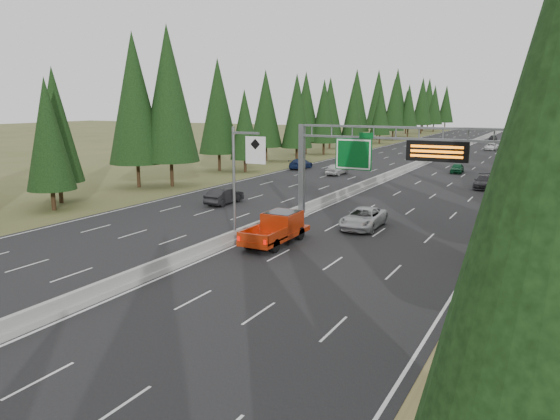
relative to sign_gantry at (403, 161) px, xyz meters
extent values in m
cube|color=black|center=(-8.92, 45.12, -5.23)|extent=(32.00, 260.00, 0.08)
cube|color=olive|center=(8.88, 45.12, -5.24)|extent=(3.60, 260.00, 0.06)
cube|color=#475126|center=(-26.72, 45.12, -5.24)|extent=(3.60, 260.00, 0.06)
cube|color=gray|center=(-8.92, 45.12, -5.04)|extent=(0.70, 260.00, 0.30)
cube|color=gray|center=(-8.92, 45.12, -4.64)|extent=(0.30, 260.00, 0.60)
cube|color=slate|center=(-8.57, 0.12, -1.29)|extent=(0.45, 0.45, 7.80)
cube|color=gray|center=(-8.57, 0.12, -5.04)|extent=(0.90, 0.90, 0.30)
cube|color=slate|center=(7.28, 0.12, -1.29)|extent=(0.45, 0.45, 7.80)
cube|color=gray|center=(7.28, 0.12, -5.04)|extent=(0.90, 0.90, 0.30)
cube|color=slate|center=(-0.64, 0.12, 2.53)|extent=(15.85, 0.35, 0.16)
cube|color=slate|center=(-0.64, 0.12, 1.69)|extent=(15.85, 0.35, 0.16)
cube|color=#054C19|center=(-3.92, -0.13, 0.36)|extent=(3.00, 0.10, 2.50)
cube|color=silver|center=(-3.92, -0.19, 0.36)|extent=(2.85, 0.02, 2.35)
cube|color=#054C19|center=(-2.92, -0.13, 1.86)|extent=(1.10, 0.10, 0.45)
cube|color=black|center=(2.58, -0.18, 0.86)|extent=(4.50, 0.40, 1.50)
cube|color=orange|center=(2.58, -0.40, 1.21)|extent=(3.80, 0.02, 0.18)
cube|color=orange|center=(2.58, -0.40, 0.86)|extent=(3.80, 0.02, 0.18)
cube|color=orange|center=(2.58, -0.40, 0.51)|extent=(3.80, 0.02, 0.18)
cylinder|color=slate|center=(-8.92, -9.88, -1.19)|extent=(0.20, 0.20, 8.00)
cube|color=gray|center=(-8.92, -9.88, -5.09)|extent=(0.50, 0.50, 0.20)
cube|color=slate|center=(-7.92, -9.88, 2.41)|extent=(2.00, 0.15, 0.15)
cube|color=silver|center=(-7.12, -10.00, 1.31)|extent=(1.50, 0.06, 1.80)
cylinder|color=black|center=(10.81, -19.26, -3.93)|extent=(0.40, 0.40, 2.69)
cylinder|color=black|center=(10.29, -6.09, -3.85)|extent=(0.40, 0.40, 2.84)
cone|color=black|center=(10.29, -6.09, 5.02)|extent=(6.39, 6.39, 14.91)
cylinder|color=black|center=(10.08, 21.49, -3.92)|extent=(0.40, 0.40, 2.69)
cylinder|color=black|center=(10.28, 38.70, -4.29)|extent=(0.40, 0.40, 1.96)
cylinder|color=black|center=(-29.85, -7.60, -4.32)|extent=(0.40, 0.40, 1.90)
cone|color=black|center=(-29.85, -7.60, 1.64)|extent=(4.29, 4.29, 10.00)
cylinder|color=black|center=(-32.28, -4.68, -4.23)|extent=(0.40, 0.40, 2.09)
cone|color=black|center=(-32.28, -4.68, 2.29)|extent=(4.69, 4.69, 10.95)
cylinder|color=black|center=(-29.45, 8.77, -3.81)|extent=(0.40, 0.40, 2.92)
cone|color=black|center=(-29.45, 8.77, 5.32)|extent=(6.57, 6.57, 15.33)
cylinder|color=black|center=(-32.37, 6.39, -3.88)|extent=(0.40, 0.40, 2.78)
cone|color=black|center=(-32.37, 6.39, 4.82)|extent=(6.26, 6.26, 14.61)
cylinder|color=black|center=(-28.63, 23.77, -4.35)|extent=(0.40, 0.40, 1.83)
cone|color=black|center=(-28.63, 23.77, 1.36)|extent=(4.12, 4.12, 9.60)
cylinder|color=black|center=(-32.73, 23.44, -4.02)|extent=(0.40, 0.40, 2.51)
cone|color=black|center=(-32.73, 23.44, 3.81)|extent=(5.64, 5.64, 13.15)
cylinder|color=black|center=(-28.43, 39.68, -4.13)|extent=(0.40, 0.40, 2.27)
cone|color=black|center=(-28.43, 39.68, 2.97)|extent=(5.11, 5.11, 11.93)
cylinder|color=black|center=(-33.13, 37.77, -4.08)|extent=(0.40, 0.40, 2.37)
cone|color=black|center=(-33.13, 37.77, 3.33)|extent=(5.34, 5.34, 12.45)
cylinder|color=black|center=(-29.20, 52.63, -4.17)|extent=(0.40, 0.40, 2.20)
cone|color=black|center=(-29.20, 52.63, 2.70)|extent=(4.94, 4.94, 11.54)
cylinder|color=black|center=(-32.47, 51.74, -4.06)|extent=(0.40, 0.40, 2.42)
cone|color=black|center=(-32.47, 51.74, 3.50)|extent=(5.45, 5.45, 12.71)
cylinder|color=black|center=(-29.22, 67.72, -4.19)|extent=(0.40, 0.40, 2.15)
cone|color=black|center=(-29.22, 67.72, 2.52)|extent=(4.84, 4.84, 11.29)
cylinder|color=black|center=(-33.32, 65.35, -4.09)|extent=(0.40, 0.40, 2.35)
cone|color=black|center=(-33.32, 65.35, 3.25)|extent=(5.29, 5.29, 12.33)
cylinder|color=black|center=(-28.06, 82.74, -4.21)|extent=(0.40, 0.40, 2.11)
cone|color=black|center=(-28.06, 82.74, 2.39)|extent=(4.76, 4.76, 11.10)
cylinder|color=black|center=(-33.75, 82.14, -3.90)|extent=(0.40, 0.40, 2.75)
cone|color=black|center=(-33.75, 82.14, 4.69)|extent=(6.18, 6.18, 14.42)
cylinder|color=black|center=(-28.75, 95.84, -4.05)|extent=(0.40, 0.40, 2.44)
cone|color=black|center=(-28.75, 95.84, 3.58)|extent=(5.49, 5.49, 12.82)
cylinder|color=black|center=(-33.19, 96.67, -3.85)|extent=(0.40, 0.40, 2.83)
cone|color=black|center=(-33.19, 96.67, 5.00)|extent=(6.38, 6.38, 14.88)
cylinder|color=black|center=(-28.70, 110.02, -4.11)|extent=(0.40, 0.40, 2.31)
cone|color=black|center=(-28.70, 110.02, 3.10)|extent=(5.20, 5.20, 12.13)
cylinder|color=black|center=(-32.08, 109.96, -3.78)|extent=(0.40, 0.40, 2.98)
cone|color=black|center=(-32.08, 109.96, 5.55)|extent=(6.72, 6.72, 15.67)
cylinder|color=black|center=(-29.31, 127.77, -3.92)|extent=(0.40, 0.40, 2.69)
cone|color=black|center=(-29.31, 127.77, 4.49)|extent=(6.06, 6.06, 14.13)
cylinder|color=black|center=(-33.55, 125.88, -4.22)|extent=(0.40, 0.40, 2.10)
cone|color=black|center=(-33.55, 125.88, 2.35)|extent=(4.73, 4.73, 11.04)
cylinder|color=black|center=(-28.45, 140.87, -4.08)|extent=(0.40, 0.40, 2.39)
cone|color=black|center=(-28.45, 140.87, 3.38)|extent=(5.37, 5.37, 12.53)
cylinder|color=black|center=(-32.31, 142.27, -4.13)|extent=(0.40, 0.40, 2.27)
cone|color=black|center=(-32.31, 142.27, 2.96)|extent=(5.11, 5.11, 11.91)
cylinder|color=black|center=(-28.09, 157.22, -4.05)|extent=(0.40, 0.40, 2.44)
cone|color=black|center=(-28.09, 157.22, 3.57)|extent=(5.48, 5.48, 12.80)
cylinder|color=black|center=(-33.69, 155.42, -3.85)|extent=(0.40, 0.40, 2.83)
cone|color=black|center=(-33.69, 155.42, 4.98)|extent=(6.36, 6.36, 14.85)
imported|color=#BABABF|center=(-2.46, -1.53, -4.41)|extent=(2.70, 5.64, 1.55)
cylinder|color=black|center=(-7.16, -10.93, -4.73)|extent=(0.34, 0.92, 0.92)
cylinder|color=black|center=(-5.22, -10.93, -4.73)|extent=(0.34, 0.92, 0.92)
cylinder|color=black|center=(-7.16, -7.15, -4.73)|extent=(0.34, 0.92, 0.92)
cylinder|color=black|center=(-5.22, -7.15, -4.73)|extent=(0.34, 0.92, 0.92)
cube|color=#9F2509|center=(-6.19, -8.98, -4.56)|extent=(2.29, 6.42, 0.34)
cube|color=#9F2509|center=(-6.19, -7.95, -3.76)|extent=(2.18, 2.52, 1.26)
cube|color=black|center=(-6.19, -7.95, -3.41)|extent=(1.95, 2.18, 0.63)
cube|color=#9F2509|center=(-7.28, -10.70, -4.16)|extent=(0.11, 2.75, 0.69)
cube|color=#9F2509|center=(-5.10, -10.70, -4.16)|extent=(0.11, 2.75, 0.69)
cube|color=#9F2509|center=(-6.19, -12.08, -4.16)|extent=(2.29, 0.11, 0.69)
imported|color=#13532E|center=(-2.16, 36.14, -4.53)|extent=(1.83, 3.98, 1.32)
imported|color=#520B16|center=(5.58, 18.62, -4.41)|extent=(1.73, 4.73, 1.55)
imported|color=black|center=(3.05, 23.55, -4.46)|extent=(2.26, 5.13, 1.47)
imported|color=white|center=(-2.63, 76.02, -4.49)|extent=(2.32, 5.00, 1.39)
imported|color=black|center=(-5.71, 104.25, -4.47)|extent=(1.74, 4.24, 1.44)
imported|color=black|center=(-17.63, 1.92, -4.41)|extent=(1.70, 4.73, 1.55)
imported|color=#16244E|center=(-23.18, 30.29, -4.45)|extent=(2.32, 5.20, 1.48)
imported|color=#B5B5B5|center=(-16.05, 26.61, -4.40)|extent=(1.91, 4.63, 1.57)
imported|color=black|center=(-20.31, 43.73, -4.55)|extent=(2.24, 4.63, 1.27)
camera|label=1|loc=(11.10, -41.04, 4.48)|focal=35.00mm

